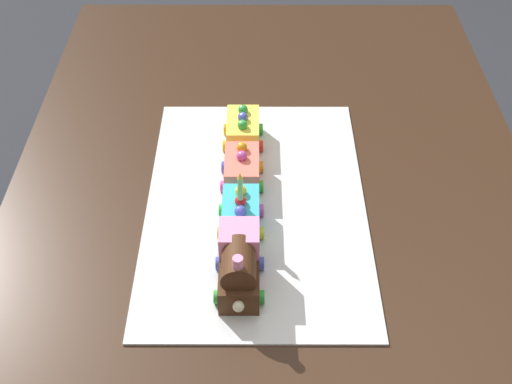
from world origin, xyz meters
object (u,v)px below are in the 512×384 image
(cake_car_flatbed_turquoise, at_px, (241,214))
(cake_car_gondola_coral, at_px, (242,169))
(dining_table, at_px, (271,219))
(cake_car_caboose_lemon, at_px, (243,130))
(cake_locomotive, at_px, (239,265))
(birthday_candle, at_px, (240,186))

(cake_car_flatbed_turquoise, xyz_separation_m, cake_car_gondola_coral, (0.12, -0.00, -0.00))
(dining_table, relative_size, cake_car_flatbed_turquoise, 14.00)
(cake_car_flatbed_turquoise, bearing_deg, cake_car_caboose_lemon, 0.00)
(cake_locomotive, relative_size, cake_car_flatbed_turquoise, 1.40)
(cake_car_flatbed_turquoise, relative_size, birthday_candle, 1.69)
(dining_table, height_order, birthday_candle, birthday_candle)
(cake_car_gondola_coral, bearing_deg, cake_locomotive, -180.00)
(cake_car_flatbed_turquoise, bearing_deg, birthday_candle, -180.00)
(birthday_candle, bearing_deg, cake_car_gondola_coral, 0.00)
(dining_table, height_order, cake_car_caboose_lemon, cake_car_caboose_lemon)
(dining_table, relative_size, birthday_candle, 23.69)
(cake_car_caboose_lemon, bearing_deg, birthday_candle, -180.00)
(cake_car_gondola_coral, relative_size, birthday_candle, 1.69)
(dining_table, relative_size, cake_car_gondola_coral, 14.00)
(cake_car_gondola_coral, xyz_separation_m, cake_car_caboose_lemon, (0.12, 0.00, 0.00))
(dining_table, distance_m, cake_car_flatbed_turquoise, 0.20)
(cake_car_flatbed_turquoise, height_order, birthday_candle, birthday_candle)
(cake_locomotive, relative_size, cake_car_caboose_lemon, 1.40)
(cake_car_flatbed_turquoise, bearing_deg, cake_car_gondola_coral, -0.00)
(cake_car_flatbed_turquoise, relative_size, cake_car_gondola_coral, 1.00)
(cake_car_gondola_coral, bearing_deg, cake_car_flatbed_turquoise, 180.00)
(cake_locomotive, xyz_separation_m, birthday_candle, (0.12, 0.00, 0.05))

